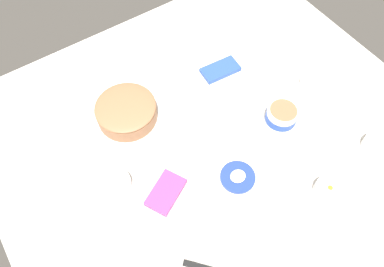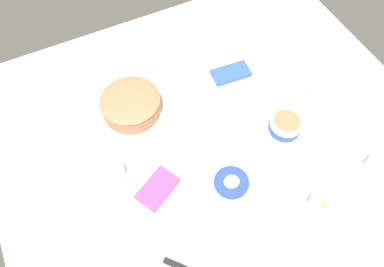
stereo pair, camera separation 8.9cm
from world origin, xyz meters
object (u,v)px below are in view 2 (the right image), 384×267
Objects in this scene: frosting_tub at (285,126)px; sprinkle_bowl_rainbow at (111,173)px; sprinkle_bowl_green at (321,96)px; frosted_cake at (131,106)px; sprinkle_bowl_orange at (322,207)px; candy_box_upper at (158,189)px; candy_box_lower at (231,73)px; sprinkle_bowl_pink at (381,168)px; sprinkle_bowl_blue at (220,108)px; frosting_tub_lid at (231,182)px.

sprinkle_bowl_rainbow is at bearing -9.61° from frosting_tub.
sprinkle_bowl_green is 0.82m from sprinkle_bowl_rainbow.
sprinkle_bowl_orange is (-0.40, 0.62, -0.02)m from frosted_cake.
sprinkle_bowl_rainbow is 0.17m from candy_box_upper.
sprinkle_bowl_rainbow is 0.64× the size of candy_box_lower.
sprinkle_bowl_pink is (-0.20, 0.27, -0.02)m from frosting_tub.
sprinkle_bowl_pink reaches higher than candy_box_upper.
sprinkle_bowl_rainbow is 0.61m from candy_box_lower.
frosted_cake is at bearing -25.27° from sprinkle_bowl_blue.
candy_box_lower is (-0.23, -0.41, 0.00)m from frosting_tub_lid.
sprinkle_bowl_orange reaches higher than sprinkle_bowl_rainbow.
sprinkle_bowl_rainbow reaches higher than candy_box_lower.
frosting_tub is 0.50m from candy_box_upper.
sprinkle_bowl_pink is 0.66× the size of candy_box_lower.
sprinkle_bowl_rainbow reaches higher than candy_box_upper.
sprinkle_bowl_pink is at bearing 155.18° from sprinkle_bowl_rainbow.
sprinkle_bowl_blue is (-0.29, 0.14, -0.02)m from frosted_cake.
frosted_cake is 0.27m from sprinkle_bowl_rainbow.
frosting_tub_lid is at bearing 19.55° from frosting_tub.
sprinkle_bowl_orange is at bearing 53.82° from sprinkle_bowl_green.
frosting_tub_lid is 0.25m from candy_box_upper.
candy_box_upper is (0.70, 0.07, -0.01)m from sprinkle_bowl_green.
sprinkle_bowl_orange is at bearing 93.22° from candy_box_lower.
sprinkle_bowl_rainbow reaches higher than frosting_tub_lid.
sprinkle_bowl_orange is at bearing 118.75° from candy_box_upper.
candy_box_lower is at bearing -132.13° from sprinkle_bowl_blue.
sprinkle_bowl_orange is at bearing 135.79° from frosting_tub_lid.
frosting_tub is 0.22m from sprinkle_bowl_green.
sprinkle_bowl_orange reaches higher than frosting_tub_lid.
sprinkle_bowl_blue is (-0.10, -0.27, 0.02)m from frosting_tub_lid.
sprinkle_bowl_pink is at bearing 89.53° from sprinkle_bowl_green.
frosted_cake is at bearing 4.31° from candy_box_lower.
frosting_tub is at bearing 170.39° from sprinkle_bowl_rainbow.
sprinkle_bowl_rainbow is (0.16, 0.21, -0.02)m from frosted_cake.
sprinkle_bowl_green is 0.71m from candy_box_upper.
candy_box_lower is (-0.12, -0.14, -0.01)m from sprinkle_bowl_blue.
frosted_cake reaches higher than frosting_tub.
candy_box_lower is 0.56m from candy_box_upper.
sprinkle_bowl_rainbow is (0.82, -0.05, 0.00)m from sprinkle_bowl_green.
frosting_tub reaches higher than frosting_tub_lid.
sprinkle_bowl_orange is 0.49m from sprinkle_bowl_blue.
candy_box_lower is at bearing -118.90° from frosting_tub_lid.
candy_box_upper is at bearing 5.64° from sprinkle_bowl_green.
sprinkle_bowl_orange is at bearing 144.13° from sprinkle_bowl_rainbow.
candy_box_upper is (-0.12, 0.11, -0.01)m from sprinkle_bowl_rainbow.
candy_box_upper is (0.70, -0.26, -0.01)m from sprinkle_bowl_pink.
sprinkle_bowl_rainbow is 0.70× the size of candy_box_upper.
sprinkle_bowl_orange is 0.53m from candy_box_upper.
frosted_cake is 0.71m from sprinkle_bowl_green.
sprinkle_bowl_blue is at bearing -17.81° from sprinkle_bowl_green.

